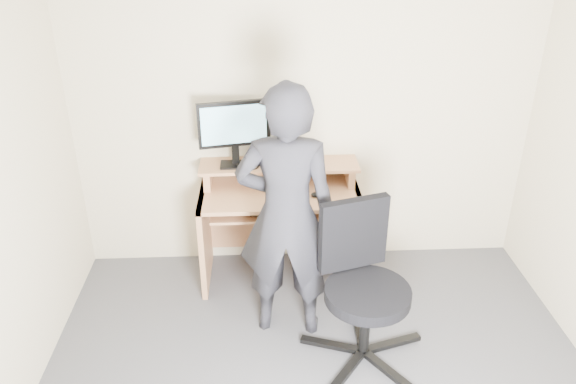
{
  "coord_description": "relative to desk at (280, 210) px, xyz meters",
  "views": [
    {
      "loc": [
        -0.33,
        -2.27,
        2.65
      ],
      "look_at": [
        -0.16,
        1.05,
        0.95
      ],
      "focal_mm": 35.0,
      "sensor_mm": 36.0,
      "label": 1
    }
  ],
  "objects": [
    {
      "name": "back_wall",
      "position": [
        0.2,
        0.22,
        0.7
      ],
      "size": [
        3.5,
        0.02,
        2.5
      ],
      "primitive_type": "cube",
      "color": "beige",
      "rests_on": "ground"
    },
    {
      "name": "desk",
      "position": [
        0.0,
        0.0,
        0.0
      ],
      "size": [
        1.2,
        0.6,
        0.91
      ],
      "color": "tan",
      "rests_on": "ground"
    },
    {
      "name": "monitor",
      "position": [
        -0.32,
        0.05,
        0.66
      ],
      "size": [
        0.53,
        0.15,
        0.5
      ],
      "rotation": [
        0.0,
        0.0,
        0.2
      ],
      "color": "black",
      "rests_on": "desk"
    },
    {
      "name": "external_drive",
      "position": [
        -0.13,
        0.1,
        0.46
      ],
      "size": [
        0.08,
        0.13,
        0.2
      ],
      "primitive_type": "cube",
      "rotation": [
        0.0,
        0.0,
        -0.08
      ],
      "color": "black",
      "rests_on": "desk"
    },
    {
      "name": "travel_mug",
      "position": [
        0.17,
        0.07,
        0.44
      ],
      "size": [
        0.08,
        0.08,
        0.16
      ],
      "primitive_type": "cylinder",
      "rotation": [
        0.0,
        0.0,
        -0.15
      ],
      "color": "silver",
      "rests_on": "desk"
    },
    {
      "name": "smartphone",
      "position": [
        0.22,
        0.07,
        0.37
      ],
      "size": [
        0.07,
        0.13,
        0.01
      ],
      "primitive_type": "cube",
      "rotation": [
        0.0,
        0.0,
        -0.0
      ],
      "color": "black",
      "rests_on": "desk"
    },
    {
      "name": "charger",
      "position": [
        -0.29,
        0.0,
        0.38
      ],
      "size": [
        0.06,
        0.05,
        0.03
      ],
      "primitive_type": "cube",
      "rotation": [
        0.0,
        0.0,
        0.33
      ],
      "color": "black",
      "rests_on": "desk"
    },
    {
      "name": "headphones",
      "position": [
        -0.18,
        0.11,
        0.37
      ],
      "size": [
        0.19,
        0.19,
        0.06
      ],
      "primitive_type": "torus",
      "rotation": [
        0.26,
        0.0,
        0.29
      ],
      "color": "silver",
      "rests_on": "desk"
    },
    {
      "name": "keyboard",
      "position": [
        0.0,
        -0.17,
        0.12
      ],
      "size": [
        0.47,
        0.2,
        0.03
      ],
      "primitive_type": "cube",
      "rotation": [
        0.0,
        0.0,
        0.05
      ],
      "color": "black",
      "rests_on": "desk"
    },
    {
      "name": "mouse",
      "position": [
        0.27,
        -0.18,
        0.22
      ],
      "size": [
        0.1,
        0.07,
        0.04
      ],
      "primitive_type": "ellipsoid",
      "rotation": [
        0.0,
        0.0,
        -0.08
      ],
      "color": "black",
      "rests_on": "desk"
    },
    {
      "name": "office_chair",
      "position": [
        0.48,
        -0.95,
        0.01
      ],
      "size": [
        0.82,
        0.78,
        1.02
      ],
      "rotation": [
        0.0,
        0.0,
        0.3
      ],
      "color": "black",
      "rests_on": "ground"
    },
    {
      "name": "person",
      "position": [
        0.02,
        -0.68,
        0.34
      ],
      "size": [
        0.69,
        0.49,
        1.77
      ],
      "primitive_type": "imported",
      "rotation": [
        0.0,
        0.0,
        3.04
      ],
      "color": "black",
      "rests_on": "ground"
    }
  ]
}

